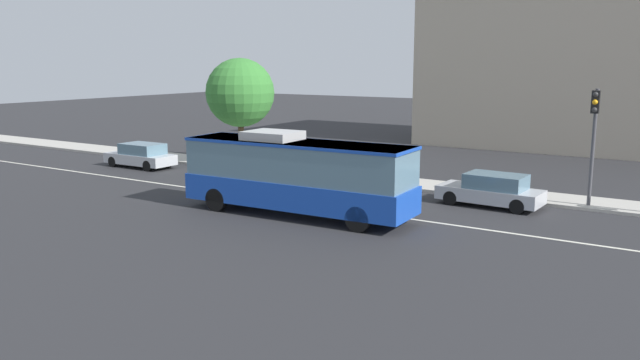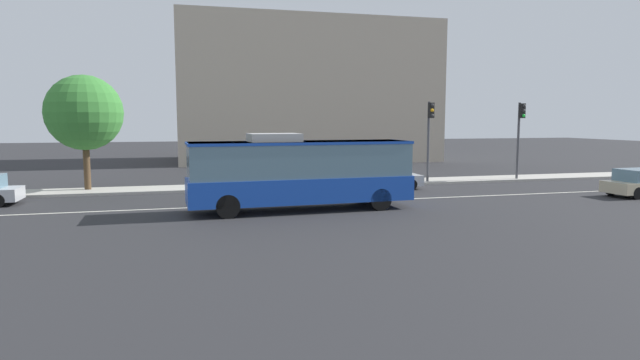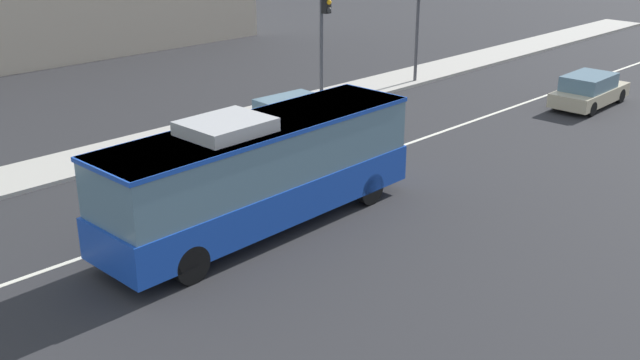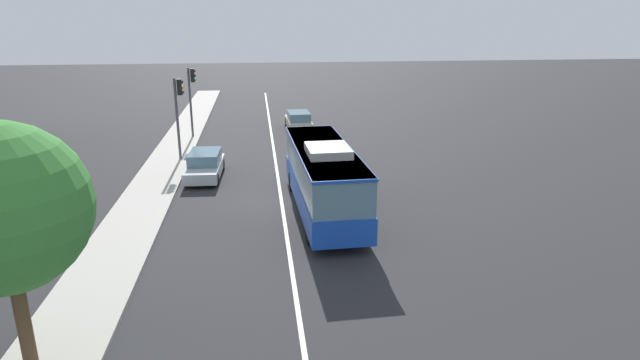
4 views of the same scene
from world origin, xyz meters
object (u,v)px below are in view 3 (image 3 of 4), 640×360
at_px(transit_bus, 261,168).
at_px(traffic_light_mid_block, 324,27).
at_px(sedan_beige, 589,90).
at_px(sedan_silver, 287,117).
at_px(traffic_light_near_corner, 421,11).

bearing_deg(transit_bus, traffic_light_mid_block, 35.23).
bearing_deg(sedan_beige, transit_bus, 176.55).
relative_size(sedan_silver, traffic_light_mid_block, 0.88).
distance_m(sedan_beige, traffic_light_near_corner, 8.73).
relative_size(transit_bus, traffic_light_near_corner, 1.94).
bearing_deg(transit_bus, traffic_light_near_corner, 22.58).
distance_m(transit_bus, sedan_beige, 18.77).
relative_size(sedan_silver, sedan_beige, 1.00).
bearing_deg(transit_bus, sedan_silver, 41.09).
distance_m(sedan_beige, traffic_light_mid_block, 12.14).
relative_size(sedan_beige, traffic_light_near_corner, 0.88).
height_order(sedan_beige, traffic_light_near_corner, traffic_light_near_corner).
height_order(transit_bus, traffic_light_near_corner, traffic_light_near_corner).
xyz_separation_m(sedan_silver, traffic_light_mid_block, (3.73, 1.72, 2.84)).
xyz_separation_m(sedan_silver, traffic_light_near_corner, (10.25, 1.65, 2.84)).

